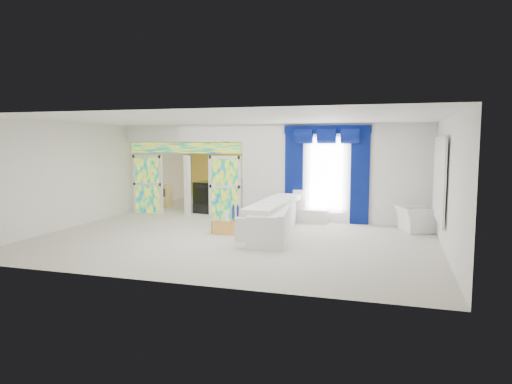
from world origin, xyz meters
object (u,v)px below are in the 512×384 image
(console_table, at_px, (308,216))
(grand_piano, at_px, (224,194))
(white_sofa, at_px, (275,219))
(coffee_table, at_px, (231,222))
(armchair, at_px, (416,219))

(console_table, bearing_deg, grand_piano, 146.85)
(white_sofa, xyz_separation_m, console_table, (0.54, 1.95, -0.18))
(coffee_table, height_order, grand_piano, grand_piano)
(white_sofa, bearing_deg, console_table, 66.79)
(coffee_table, distance_m, armchair, 5.12)
(console_table, distance_m, grand_piano, 4.38)
(white_sofa, height_order, console_table, white_sofa)
(white_sofa, xyz_separation_m, grand_piano, (-3.12, 4.34, 0.11))
(white_sofa, xyz_separation_m, armchair, (3.63, 1.46, -0.05))
(grand_piano, bearing_deg, console_table, -24.68)
(white_sofa, relative_size, console_table, 3.35)
(coffee_table, distance_m, grand_piano, 4.42)
(console_table, height_order, armchair, armchair)
(console_table, relative_size, armchair, 1.16)
(white_sofa, bearing_deg, coffee_table, 159.69)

